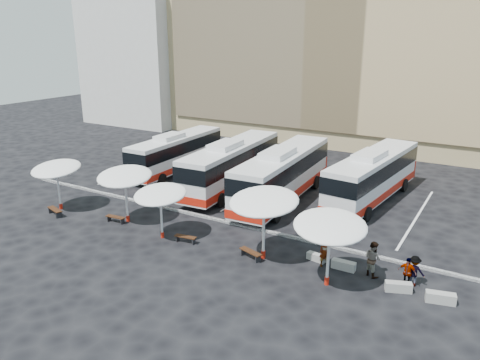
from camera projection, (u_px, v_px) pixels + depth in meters
The scene contains 26 objects.
ground at pixel (204, 221), 30.92m from camera, with size 120.00×120.00×0.00m, color black.
sandstone_building at pixel (361, 26), 53.28m from camera, with size 42.00×18.25×29.60m.
apartment_block at pixel (152, 55), 64.78m from camera, with size 14.00×14.00×18.00m, color beige.
curb_divider at pixel (208, 218), 31.31m from camera, with size 34.00×0.25×0.15m, color black.
bay_lines at pixel (261, 188), 37.48m from camera, with size 24.15×12.00×0.01m.
bus_0 at pixel (177, 152), 41.49m from camera, with size 2.83×11.24×3.55m.
bus_1 at pixel (232, 164), 36.93m from camera, with size 3.48×12.62×3.96m.
bus_2 at pixel (283, 173), 34.24m from camera, with size 3.46×12.89×4.05m.
bus_3 at pixel (373, 175), 34.15m from camera, with size 3.80×12.46×3.89m.
sunshade_0 at pixel (56, 169), 32.17m from camera, with size 3.91×3.94×3.47m.
sunshade_1 at pixel (125, 176), 29.95m from camera, with size 4.56×4.59×3.65m.
sunshade_2 at pixel (160, 195), 27.59m from camera, with size 3.47×3.51×3.27m.
sunshade_3 at pixel (264, 202), 24.85m from camera, with size 3.88×3.93×3.92m.
sunshade_4 at pixel (330, 226), 22.20m from camera, with size 4.66×4.68×3.68m.
wood_bench_0 at pixel (55, 210), 31.77m from camera, with size 1.60×0.83×0.47m.
wood_bench_1 at pixel (116, 218), 30.60m from camera, with size 1.41×0.50×0.42m.
wood_bench_2 at pixel (185, 238), 27.66m from camera, with size 1.38×0.55×0.41m.
wood_bench_3 at pixel (251, 253), 25.69m from camera, with size 1.52×0.82×0.45m.
conc_bench_0 at pixel (316, 257), 25.51m from camera, with size 1.06×0.35×0.40m, color gray.
conc_bench_1 at pixel (344, 265), 24.56m from camera, with size 1.25×0.42×0.47m, color gray.
conc_bench_2 at pixel (398, 287), 22.47m from camera, with size 1.25×0.42×0.47m, color gray.
conc_bench_3 at pixel (441, 298), 21.52m from camera, with size 1.32×0.44×0.49m, color gray.
passenger_0 at pixel (325, 251), 24.70m from camera, with size 0.65×0.42×1.77m, color black.
passenger_1 at pixel (373, 259), 23.71m from camera, with size 0.91×0.71×1.88m, color black.
passenger_2 at pixel (407, 272), 22.73m from camera, with size 0.91×0.38×1.55m, color black.
passenger_3 at pixel (414, 271), 22.85m from camera, with size 1.02×0.59×1.58m, color black.
Camera 1 is at (16.64, -23.46, 11.91)m, focal length 35.00 mm.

